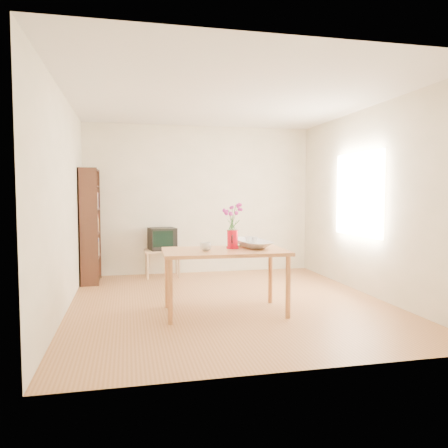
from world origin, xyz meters
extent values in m
plane|color=#955E35|center=(0.00, 0.00, 0.00)|extent=(4.50, 4.50, 0.00)
plane|color=white|center=(0.00, 0.00, 2.60)|extent=(4.50, 4.50, 0.00)
plane|color=beige|center=(0.00, 2.25, 1.30)|extent=(4.00, 0.00, 4.00)
plane|color=beige|center=(0.00, -2.25, 1.30)|extent=(4.00, 0.00, 4.00)
plane|color=beige|center=(-2.00, 0.00, 1.30)|extent=(0.00, 4.50, 4.50)
plane|color=beige|center=(2.00, 0.00, 1.30)|extent=(0.00, 4.50, 4.50)
plane|color=white|center=(1.98, 0.30, 1.40)|extent=(0.00, 1.30, 1.30)
cube|color=#A86639|center=(-0.16, -0.46, 0.73)|extent=(1.47, 0.88, 0.04)
cylinder|color=#A86639|center=(-0.83, -0.78, 0.35)|extent=(0.06, 0.06, 0.71)
cylinder|color=#A86639|center=(0.49, -0.84, 0.35)|extent=(0.06, 0.06, 0.71)
cylinder|color=#A86639|center=(-0.81, -0.08, 0.35)|extent=(0.06, 0.06, 0.71)
cylinder|color=#A86639|center=(0.52, -0.13, 0.35)|extent=(0.06, 0.06, 0.71)
cube|color=tan|center=(-0.70, 1.97, 0.45)|extent=(0.60, 0.45, 0.03)
cylinder|color=tan|center=(-0.96, 1.78, 0.22)|extent=(0.04, 0.04, 0.43)
cylinder|color=tan|center=(-0.44, 1.78, 0.22)|extent=(0.04, 0.04, 0.43)
cylinder|color=tan|center=(-0.96, 2.15, 0.22)|extent=(0.04, 0.04, 0.43)
cylinder|color=tan|center=(-0.44, 2.15, 0.22)|extent=(0.04, 0.04, 0.43)
cube|color=black|center=(-1.85, 1.41, 0.90)|extent=(0.28, 0.02, 1.80)
cube|color=black|center=(-1.85, 2.09, 0.90)|extent=(0.28, 0.03, 1.80)
cube|color=black|center=(-1.98, 1.75, 0.90)|extent=(0.02, 0.70, 1.80)
cube|color=black|center=(-1.85, 1.75, 0.04)|extent=(0.27, 0.65, 0.02)
cube|color=black|center=(-1.85, 1.75, 0.40)|extent=(0.27, 0.65, 0.02)
cube|color=black|center=(-1.85, 1.75, 0.78)|extent=(0.27, 0.65, 0.02)
cube|color=black|center=(-1.85, 1.75, 1.16)|extent=(0.27, 0.65, 0.02)
cube|color=black|center=(-1.85, 1.75, 1.52)|extent=(0.27, 0.65, 0.02)
cube|color=black|center=(-1.85, 1.75, 1.78)|extent=(0.27, 0.65, 0.02)
cylinder|color=red|center=(-0.04, -0.35, 0.86)|extent=(0.13, 0.13, 0.21)
cylinder|color=red|center=(-0.04, -0.35, 0.76)|extent=(0.15, 0.15, 0.02)
cylinder|color=red|center=(-0.04, -0.35, 0.97)|extent=(0.14, 0.14, 0.01)
cone|color=red|center=(-0.02, -0.41, 0.94)|extent=(0.06, 0.08, 0.06)
torus|color=black|center=(-0.06, -0.28, 0.87)|extent=(0.04, 0.10, 0.10)
imported|color=white|center=(-0.40, -0.52, 0.80)|extent=(0.18, 0.18, 0.10)
imported|color=white|center=(0.23, -0.25, 1.00)|extent=(0.58, 0.58, 0.50)
imported|color=white|center=(0.19, -0.25, 0.95)|extent=(0.11, 0.11, 0.07)
imported|color=white|center=(0.28, -0.23, 0.95)|extent=(0.08, 0.08, 0.06)
cube|color=black|center=(-0.70, 1.97, 0.65)|extent=(0.48, 0.45, 0.37)
cube|color=black|center=(-0.70, 2.04, 0.67)|extent=(0.33, 0.26, 0.26)
cube|color=black|center=(-0.70, 1.77, 0.67)|extent=(0.33, 0.07, 0.26)
camera|label=1|loc=(-1.27, -5.42, 1.41)|focal=35.00mm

